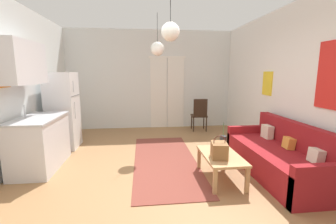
% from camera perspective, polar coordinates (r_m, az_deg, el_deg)
% --- Properties ---
extents(ground_plane, '(5.33, 7.60, 0.10)m').
position_cam_1_polar(ground_plane, '(3.61, -1.83, -17.78)').
color(ground_plane, '#996D44').
extents(wall_back, '(4.93, 0.13, 2.83)m').
position_cam_1_polar(wall_back, '(6.75, -4.25, 7.93)').
color(wall_back, silver).
rests_on(wall_back, ground_plane).
extents(wall_right, '(0.12, 7.20, 2.83)m').
position_cam_1_polar(wall_right, '(4.16, 33.51, 5.35)').
color(wall_right, white).
rests_on(wall_right, ground_plane).
extents(area_rug, '(1.13, 2.89, 0.01)m').
position_cam_1_polar(area_rug, '(4.36, -0.78, -12.00)').
color(area_rug, brown).
rests_on(area_rug, ground_plane).
extents(couch, '(0.83, 2.07, 0.84)m').
position_cam_1_polar(couch, '(4.16, 26.31, -10.19)').
color(couch, maroon).
rests_on(couch, ground_plane).
extents(coffee_table, '(0.53, 0.94, 0.40)m').
position_cam_1_polar(coffee_table, '(3.62, 13.13, -11.10)').
color(coffee_table, tan).
rests_on(coffee_table, ground_plane).
extents(bamboo_vase, '(0.11, 0.11, 0.44)m').
position_cam_1_polar(bamboo_vase, '(3.81, 13.63, -7.46)').
color(bamboo_vase, '#2D2D33').
rests_on(bamboo_vase, coffee_table).
extents(handbag, '(0.27, 0.31, 0.34)m').
position_cam_1_polar(handbag, '(3.42, 12.73, -9.30)').
color(handbag, brown).
rests_on(handbag, coffee_table).
extents(refrigerator, '(0.59, 0.65, 1.64)m').
position_cam_1_polar(refrigerator, '(5.39, -24.86, 0.32)').
color(refrigerator, white).
rests_on(refrigerator, ground_plane).
extents(kitchen_counter, '(0.64, 1.21, 2.13)m').
position_cam_1_polar(kitchen_counter, '(4.42, -30.29, -2.24)').
color(kitchen_counter, silver).
rests_on(kitchen_counter, ground_plane).
extents(accent_chair, '(0.44, 0.42, 0.92)m').
position_cam_1_polar(accent_chair, '(6.42, 7.93, -0.36)').
color(accent_chair, black).
rests_on(accent_chair, ground_plane).
extents(pendant_lamp_near, '(0.26, 0.26, 0.78)m').
position_cam_1_polar(pendant_lamp_near, '(3.31, 0.61, 19.51)').
color(pendant_lamp_near, black).
extents(pendant_lamp_far, '(0.29, 0.29, 0.86)m').
position_cam_1_polar(pendant_lamp_far, '(4.93, -2.66, 15.57)').
color(pendant_lamp_far, black).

